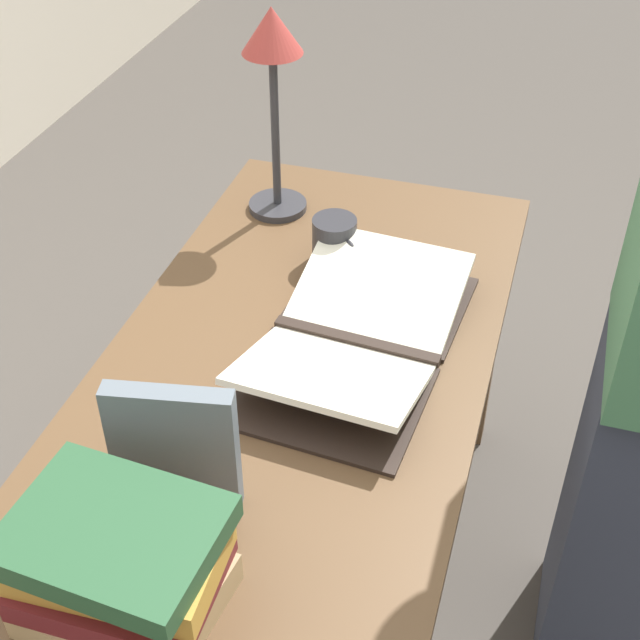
% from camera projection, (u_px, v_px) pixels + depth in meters
% --- Properties ---
extents(ground_plane, '(12.00, 12.00, 0.00)m').
position_uv_depth(ground_plane, '(296.00, 610.00, 2.03)').
color(ground_plane, '#47423D').
extents(reading_desk, '(1.43, 0.68, 0.73)m').
position_uv_depth(reading_desk, '(291.00, 413.00, 1.64)').
color(reading_desk, brown).
rests_on(reading_desk, ground_plane).
extents(open_book, '(0.58, 0.37, 0.08)m').
position_uv_depth(open_book, '(356.00, 336.00, 1.61)').
color(open_book, black).
rests_on(open_book, reading_desk).
extents(book_stack_tall, '(0.24, 0.28, 0.17)m').
position_uv_depth(book_stack_tall, '(121.00, 568.00, 1.15)').
color(book_stack_tall, tan).
rests_on(book_stack_tall, reading_desk).
extents(book_standing_upright, '(0.07, 0.19, 0.22)m').
position_uv_depth(book_standing_upright, '(174.00, 449.00, 1.28)').
color(book_standing_upright, slate).
rests_on(book_standing_upright, reading_desk).
extents(reading_lamp, '(0.13, 0.13, 0.46)m').
position_uv_depth(reading_lamp, '(273.00, 65.00, 1.79)').
color(reading_lamp, '#2D2D33').
rests_on(reading_lamp, reading_desk).
extents(coffee_mug, '(0.10, 0.11, 0.10)m').
position_uv_depth(coffee_mug, '(335.00, 241.00, 1.81)').
color(coffee_mug, '#28282D').
rests_on(coffee_mug, reading_desk).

